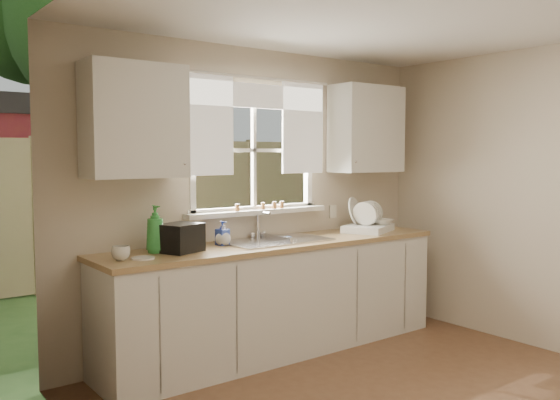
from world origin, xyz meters
TOP-DOWN VIEW (x-y plane):
  - room_walls at (0.00, -0.07)m, footprint 3.62×4.02m
  - window at (0.00, 2.00)m, footprint 1.38×0.16m
  - curtains at (0.00, 1.95)m, footprint 1.50×0.03m
  - base_cabinets at (0.00, 1.68)m, footprint 3.00×0.62m
  - countertop at (0.00, 1.68)m, footprint 3.04×0.65m
  - upper_cabinet_left at (-1.15, 1.82)m, footprint 0.70×0.33m
  - upper_cabinet_right at (1.15, 1.82)m, footprint 0.70×0.33m
  - wall_outlet at (0.88, 1.99)m, footprint 0.08×0.01m
  - sill_jars at (0.05, 1.94)m, footprint 0.50×0.04m
  - backyard at (0.58, 8.42)m, footprint 20.00×10.00m
  - sink at (0.00, 1.71)m, footprint 0.88×0.52m
  - dish_rack at (1.03, 1.68)m, footprint 0.58×0.52m
  - bowl at (1.16, 1.63)m, footprint 0.23×0.23m
  - soap_bottle_a at (-1.03, 1.77)m, footprint 0.14×0.14m
  - soap_bottle_b at (-0.46, 1.79)m, footprint 0.10×0.10m
  - soap_bottle_c at (-0.46, 1.78)m, footprint 0.15×0.15m
  - saucer at (-1.21, 1.59)m, footprint 0.16×0.16m
  - cup at (-1.35, 1.63)m, footprint 0.14×0.14m
  - black_appliance at (-0.87, 1.70)m, footprint 0.35×0.33m

SIDE VIEW (x-z plane):
  - base_cabinets at x=0.00m, z-range 0.00..0.87m
  - sink at x=0.00m, z-range 0.64..1.04m
  - countertop at x=0.00m, z-range 0.87..0.91m
  - saucer at x=-1.21m, z-range 0.91..0.92m
  - cup at x=-1.35m, z-range 0.91..1.01m
  - dish_rack at x=1.03m, z-range 0.82..1.13m
  - soap_bottle_c at x=-0.46m, z-range 0.91..1.06m
  - bowl at x=1.16m, z-range 0.97..1.02m
  - soap_bottle_b at x=-0.46m, z-range 0.91..1.10m
  - black_appliance at x=-0.87m, z-range 0.91..1.12m
  - wall_outlet at x=0.88m, z-range 1.02..1.14m
  - soap_bottle_a at x=-1.03m, z-range 0.91..1.25m
  - sill_jars at x=0.05m, z-range 1.15..1.21m
  - room_walls at x=0.00m, z-range -0.01..2.49m
  - window at x=0.00m, z-range 0.95..2.02m
  - upper_cabinet_left at x=-1.15m, z-range 1.45..2.25m
  - upper_cabinet_right at x=1.15m, z-range 1.45..2.25m
  - curtains at x=0.00m, z-range 1.53..2.34m
  - backyard at x=0.58m, z-range 0.40..6.53m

